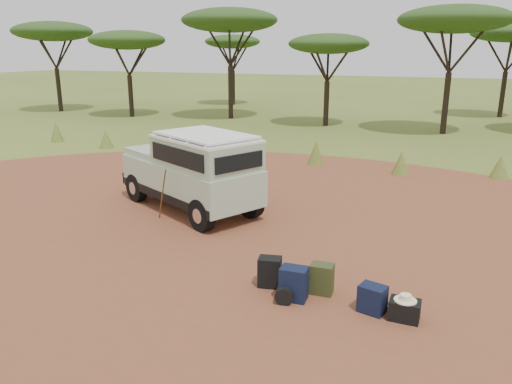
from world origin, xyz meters
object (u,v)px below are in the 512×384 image
at_px(backpack_navy, 294,284).
at_px(hard_case, 404,310).
at_px(safari_vehicle, 193,173).
at_px(backpack_black, 270,272).
at_px(walking_staff, 162,195).
at_px(duffel_navy, 372,299).
at_px(backpack_olive, 322,279).

relative_size(backpack_navy, hard_case, 1.25).
bearing_deg(safari_vehicle, backpack_black, -17.75).
relative_size(walking_staff, duffel_navy, 3.05).
distance_m(safari_vehicle, walking_staff, 1.12).
relative_size(walking_staff, backpack_navy, 2.41).
height_order(walking_staff, hard_case, walking_staff).
bearing_deg(backpack_olive, hard_case, -17.48).
height_order(safari_vehicle, duffel_navy, safari_vehicle).
height_order(backpack_navy, hard_case, backpack_navy).
xyz_separation_m(walking_staff, hard_case, (5.90, -2.58, -0.50)).
relative_size(walking_staff, backpack_black, 2.58).
relative_size(backpack_black, hard_case, 1.17).
height_order(backpack_black, hard_case, backpack_black).
height_order(safari_vehicle, backpack_black, safari_vehicle).
height_order(backpack_navy, backpack_olive, backpack_navy).
relative_size(safari_vehicle, walking_staff, 3.25).
distance_m(backpack_black, backpack_navy, 0.62).
distance_m(walking_staff, hard_case, 6.46).
distance_m(safari_vehicle, backpack_navy, 5.33).
relative_size(backpack_black, backpack_olive, 1.01).
bearing_deg(backpack_navy, safari_vehicle, 134.38).
bearing_deg(backpack_olive, duffel_navy, -22.29).
bearing_deg(backpack_black, safari_vehicle, 123.90).
distance_m(backpack_olive, hard_case, 1.45).
height_order(backpack_navy, duffel_navy, backpack_navy).
xyz_separation_m(safari_vehicle, backpack_black, (3.30, -3.32, -0.73)).
relative_size(walking_staff, backpack_olive, 2.60).
bearing_deg(backpack_navy, backpack_black, 147.63).
bearing_deg(hard_case, backpack_olive, 166.34).
bearing_deg(duffel_navy, backpack_black, -172.54).
bearing_deg(duffel_navy, backpack_olive, 175.46).
relative_size(backpack_navy, duffel_navy, 1.27).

